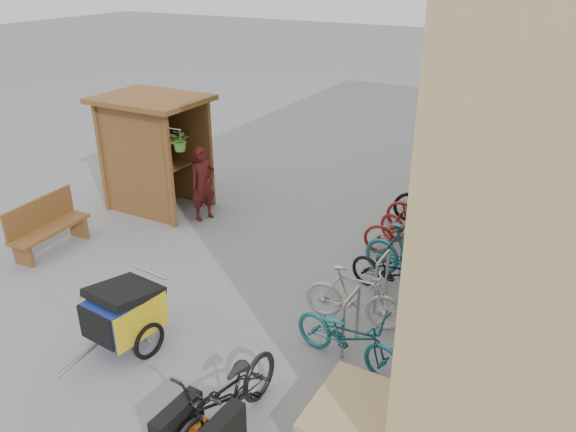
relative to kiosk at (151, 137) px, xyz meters
The scene contains 17 objects.
ground 4.39m from the kiosk, 37.02° to the right, with size 80.00×80.00×0.00m, color gray.
kiosk is the anchor object (origin of this frame).
bike_rack 5.67m from the kiosk, ahead, with size 0.05×5.35×0.86m.
pallet_stack 7.50m from the kiosk, 31.66° to the right, with size 1.00×1.20×0.40m.
bench 2.73m from the kiosk, 99.19° to the right, with size 0.60×1.59×0.99m.
shopping_carts 7.40m from the kiosk, 31.19° to the left, with size 0.55×1.84×0.98m.
child_trailer 4.93m from the kiosk, 53.89° to the right, with size 1.02×1.68×0.97m.
cargo_bike 6.85m from the kiosk, 42.48° to the right, with size 0.75×1.91×0.99m.
person_kiosk 1.49m from the kiosk, ahead, with size 0.56×0.37×1.53m, color maroon.
bike_0 6.43m from the kiosk, 26.07° to the right, with size 0.57×1.62×0.85m, color #1B636F.
bike_1 5.83m from the kiosk, 19.51° to the right, with size 0.43×1.51×0.91m, color #B4B4B0.
bike_2 5.84m from the kiosk, ahead, with size 0.54×1.55×0.81m, color black.
bike_3 5.86m from the kiosk, ahead, with size 0.47×1.67×1.01m, color #1B636F.
bike_4 5.59m from the kiosk, ahead, with size 0.57×1.63×0.86m, color maroon.
bike_5 5.59m from the kiosk, ahead, with size 0.41×1.47×0.88m, color maroon.
bike_6 5.85m from the kiosk, 15.44° to the left, with size 0.61×1.75×0.92m, color maroon.
bike_7 5.94m from the kiosk, 20.55° to the left, with size 0.46×1.64×0.99m, color black.
Camera 1 is at (4.62, -5.93, 4.89)m, focal length 35.00 mm.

